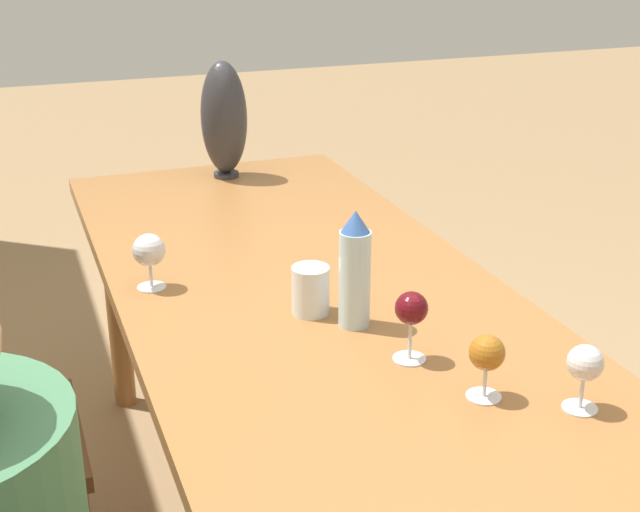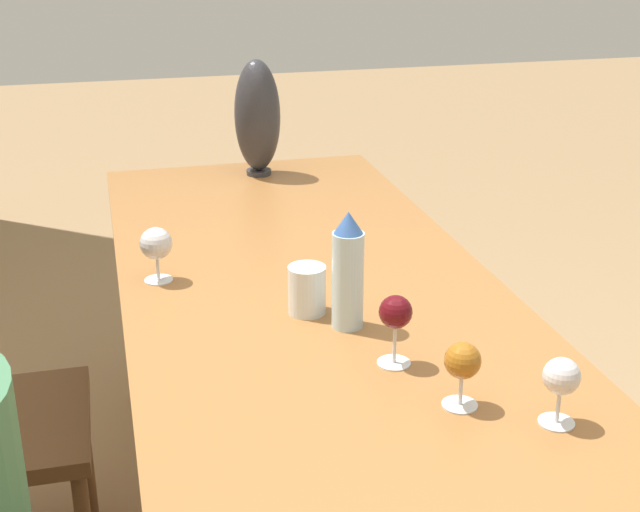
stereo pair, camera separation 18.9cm
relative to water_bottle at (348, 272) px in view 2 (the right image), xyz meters
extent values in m
cube|color=#936033|center=(-0.02, 0.02, -0.14)|extent=(2.54, 0.84, 0.04)
cylinder|color=#936033|center=(1.15, -0.30, -0.52)|extent=(0.07, 0.07, 0.72)
cylinder|color=#936033|center=(1.15, 0.34, -0.52)|extent=(0.07, 0.07, 0.72)
cylinder|color=silver|center=(0.00, 0.00, -0.02)|extent=(0.06, 0.06, 0.20)
cone|color=#33599E|center=(0.00, 0.00, 0.10)|extent=(0.06, 0.06, 0.04)
cylinder|color=silver|center=(0.08, 0.06, -0.07)|extent=(0.08, 0.08, 0.10)
cylinder|color=#2D2D33|center=(1.10, -0.02, -0.11)|extent=(0.08, 0.08, 0.01)
ellipsoid|color=#2D2D33|center=(1.10, -0.02, 0.07)|extent=(0.14, 0.14, 0.34)
cylinder|color=silver|center=(0.33, 0.35, -0.12)|extent=(0.07, 0.07, 0.00)
cylinder|color=silver|center=(0.33, 0.35, -0.09)|extent=(0.01, 0.01, 0.06)
sphere|color=silver|center=(0.33, 0.35, -0.03)|extent=(0.07, 0.07, 0.07)
cylinder|color=silver|center=(-0.34, -0.10, -0.12)|extent=(0.06, 0.06, 0.00)
cylinder|color=silver|center=(-0.34, -0.10, -0.09)|extent=(0.01, 0.01, 0.06)
sphere|color=#995B19|center=(-0.34, -0.10, -0.03)|extent=(0.06, 0.06, 0.06)
cylinder|color=silver|center=(-0.17, -0.04, -0.12)|extent=(0.06, 0.06, 0.00)
cylinder|color=silver|center=(-0.17, -0.04, -0.08)|extent=(0.01, 0.01, 0.08)
sphere|color=#510C14|center=(-0.17, -0.04, -0.01)|extent=(0.06, 0.06, 0.06)
cylinder|color=silver|center=(-0.43, -0.24, -0.12)|extent=(0.06, 0.06, 0.00)
cylinder|color=silver|center=(-0.43, -0.24, -0.09)|extent=(0.01, 0.01, 0.06)
sphere|color=silver|center=(-0.43, -0.24, -0.03)|extent=(0.06, 0.06, 0.06)
cylinder|color=brown|center=(0.53, 0.57, -0.68)|extent=(0.04, 0.04, 0.40)
camera|label=1|loc=(-1.51, 0.63, 0.68)|focal=50.00mm
camera|label=2|loc=(-1.56, 0.45, 0.68)|focal=50.00mm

